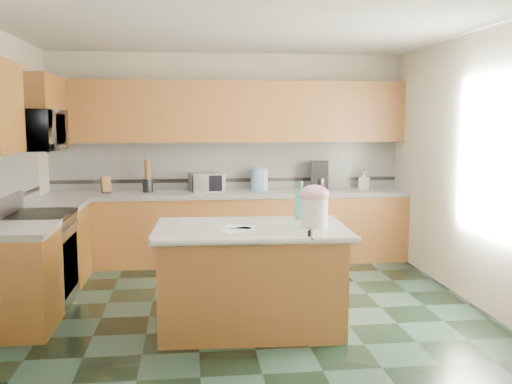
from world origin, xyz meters
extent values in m
plane|color=black|center=(0.00, 0.00, 0.00)|extent=(4.60, 4.60, 0.00)
plane|color=white|center=(0.00, 0.00, 2.70)|extent=(4.60, 4.60, 0.00)
cube|color=beige|center=(0.00, 2.32, 1.35)|extent=(4.60, 0.04, 2.70)
cube|color=beige|center=(0.00, -2.32, 1.35)|extent=(4.60, 0.04, 2.70)
cube|color=beige|center=(2.32, 0.00, 1.35)|extent=(0.04, 4.60, 2.70)
cube|color=#5B3710|center=(0.00, 2.00, 0.43)|extent=(4.60, 0.60, 0.86)
cube|color=white|center=(0.00, 2.00, 0.89)|extent=(4.60, 0.64, 0.06)
cube|color=#5B3710|center=(0.00, 2.13, 1.94)|extent=(4.60, 0.33, 0.78)
cube|color=silver|center=(0.00, 2.29, 1.24)|extent=(4.60, 0.02, 0.63)
cube|color=black|center=(0.00, 2.28, 1.04)|extent=(4.60, 0.01, 0.05)
cube|color=#5B3710|center=(-2.00, 1.29, 0.43)|extent=(0.60, 0.82, 0.86)
cube|color=white|center=(-2.00, 1.29, 0.89)|extent=(0.64, 0.82, 0.06)
cube|color=#5B3710|center=(-2.00, -0.24, 0.43)|extent=(0.60, 0.72, 0.86)
cube|color=white|center=(-2.00, -0.24, 0.89)|extent=(0.64, 0.72, 0.06)
cube|color=silver|center=(-2.29, 0.55, 1.24)|extent=(0.02, 2.30, 0.63)
cube|color=black|center=(-2.28, 0.55, 1.04)|extent=(0.01, 2.30, 0.05)
cube|color=#5B3710|center=(-2.13, 1.42, 1.94)|extent=(0.33, 1.09, 0.78)
cube|color=#B7B7BC|center=(-2.00, 0.50, 0.44)|extent=(0.60, 0.76, 0.88)
cube|color=black|center=(-1.71, 0.50, 0.40)|extent=(0.02, 0.68, 0.55)
cube|color=black|center=(-2.00, 0.50, 0.90)|extent=(0.62, 0.78, 0.04)
cylinder|color=#B7B7BC|center=(-1.68, 0.50, 0.78)|extent=(0.02, 0.66, 0.02)
cube|color=#B7B7BC|center=(-2.26, 0.50, 1.02)|extent=(0.06, 0.76, 0.18)
imported|color=#B7B7BC|center=(-2.00, 0.50, 1.73)|extent=(0.50, 0.73, 0.41)
cube|color=#5B3710|center=(0.01, -0.42, 0.43)|extent=(1.58, 0.95, 0.86)
cube|color=white|center=(0.01, -0.42, 0.89)|extent=(1.69, 1.06, 0.06)
cylinder|color=white|center=(0.01, -0.91, 0.89)|extent=(1.65, 0.13, 0.06)
cylinder|color=silver|center=(0.56, -0.50, 1.04)|extent=(0.25, 0.25, 0.25)
ellipsoid|color=#CE839C|center=(0.56, -0.50, 1.20)|extent=(0.25, 0.25, 0.16)
cylinder|color=tan|center=(0.56, -0.50, 1.26)|extent=(0.08, 0.03, 0.03)
sphere|color=tan|center=(0.51, -0.50, 1.26)|extent=(0.04, 0.04, 0.04)
sphere|color=tan|center=(0.60, -0.50, 1.26)|extent=(0.04, 0.04, 0.04)
imported|color=teal|center=(0.52, -0.10, 1.09)|extent=(0.16, 0.16, 0.35)
cube|color=white|center=(-0.11, -0.59, 0.92)|extent=(0.35, 0.31, 0.00)
cube|color=white|center=(-0.09, -0.45, 0.92)|extent=(0.30, 0.26, 0.00)
cube|color=black|center=(0.44, -0.89, 0.93)|extent=(0.06, 0.09, 0.08)
cylinder|color=black|center=(0.44, -0.94, 0.91)|extent=(0.01, 0.06, 0.01)
cube|color=#472814|center=(-1.56, 2.05, 1.02)|extent=(0.16, 0.18, 0.22)
cylinder|color=black|center=(-1.04, 2.08, 1.00)|extent=(0.13, 0.13, 0.17)
cylinder|color=#472814|center=(-1.04, 2.08, 1.21)|extent=(0.08, 0.08, 0.24)
cube|color=#B7B7BC|center=(-0.29, 2.05, 1.04)|extent=(0.47, 0.37, 0.24)
cube|color=black|center=(-0.29, 1.92, 1.04)|extent=(0.38, 0.01, 0.20)
cylinder|color=white|center=(0.45, 2.10, 1.06)|extent=(0.13, 0.13, 0.28)
cylinder|color=#B7B7BC|center=(0.45, 2.10, 0.93)|extent=(0.19, 0.19, 0.01)
cylinder|color=#5A7EB5|center=(0.36, 2.06, 1.06)|extent=(0.17, 0.17, 0.28)
cylinder|color=#5A7EB5|center=(0.36, 2.06, 1.22)|extent=(0.08, 0.08, 0.04)
cube|color=black|center=(1.20, 2.08, 1.11)|extent=(0.26, 0.28, 0.38)
cylinder|color=black|center=(1.20, 2.02, 1.00)|extent=(0.16, 0.16, 0.16)
imported|color=white|center=(1.79, 2.05, 1.04)|extent=(0.15, 0.15, 0.24)
cylinder|color=red|center=(1.79, 2.05, 1.17)|extent=(0.02, 0.02, 0.03)
cube|color=white|center=(2.29, -0.20, 1.50)|extent=(0.02, 1.40, 1.10)
camera|label=1|loc=(-0.50, -5.25, 1.83)|focal=40.00mm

